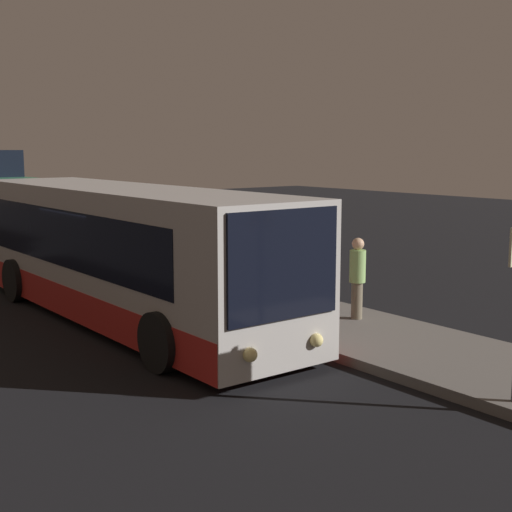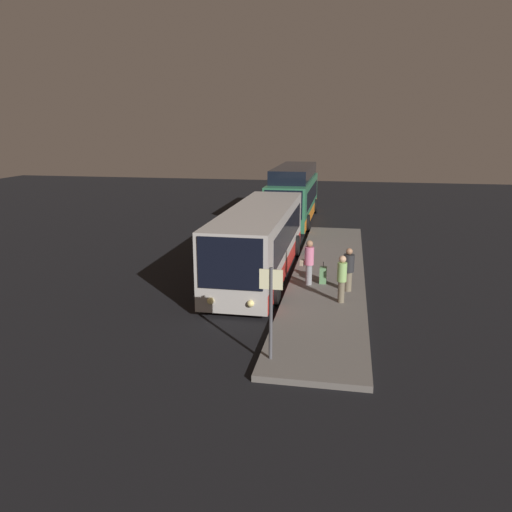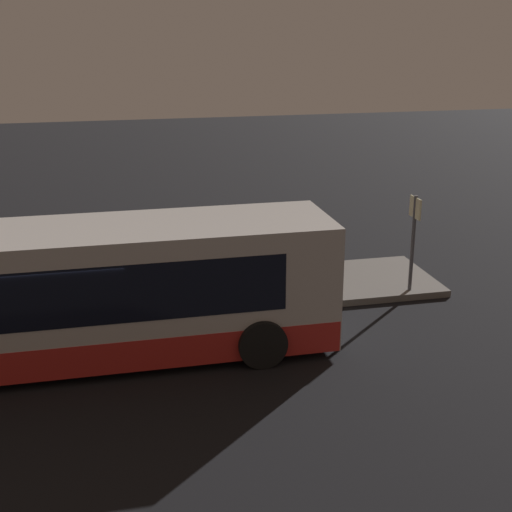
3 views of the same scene
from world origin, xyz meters
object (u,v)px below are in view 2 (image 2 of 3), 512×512
object	(u,v)px
passenger_boarding	(342,277)
sign_post	(271,302)
bus_lead	(260,241)
bus_second	(294,196)
suitcase	(323,275)
passenger_with_bags	(348,268)
passenger_waiting	(309,261)

from	to	relation	value
passenger_boarding	sign_post	size ratio (longest dim) A/B	0.67
bus_lead	bus_second	size ratio (longest dim) A/B	1.04
suitcase	passenger_boarding	bearing A→B (deg)	19.30
bus_second	passenger_with_bags	xyz separation A→B (m)	(15.79, 3.90, -0.60)
passenger_with_bags	suitcase	world-z (taller)	passenger_with_bags
bus_lead	passenger_waiting	size ratio (longest dim) A/B	6.15
passenger_waiting	passenger_with_bags	distance (m)	1.66
suitcase	sign_post	xyz separation A→B (m)	(7.22, -1.05, 1.32)
passenger_boarding	suitcase	world-z (taller)	passenger_boarding
passenger_boarding	passenger_waiting	bearing A→B (deg)	-55.73
bus_second	passenger_waiting	bearing A→B (deg)	8.68
passenger_boarding	passenger_waiting	xyz separation A→B (m)	(-1.92, -1.35, 0.03)
bus_lead	suitcase	world-z (taller)	bus_lead
bus_second	sign_post	world-z (taller)	bus_second
passenger_waiting	suitcase	world-z (taller)	passenger_waiting
bus_lead	passenger_waiting	world-z (taller)	bus_lead
bus_lead	bus_second	distance (m)	13.49
bus_lead	suitcase	bearing A→B (deg)	62.98
bus_second	passenger_waiting	xyz separation A→B (m)	(15.27, 2.33, -0.50)
sign_post	bus_lead	bearing A→B (deg)	-167.92
bus_second	passenger_boarding	size ratio (longest dim) A/B	6.19
passenger_with_bags	sign_post	bearing A→B (deg)	-175.52
passenger_boarding	sign_post	xyz separation A→B (m)	(5.00, -1.82, 0.68)
passenger_boarding	passenger_waiting	distance (m)	2.35
passenger_with_bags	bus_lead	bearing A→B (deg)	81.64
passenger_boarding	suitcase	size ratio (longest dim) A/B	1.94
bus_second	passenger_with_bags	world-z (taller)	bus_second
bus_second	sign_post	distance (m)	22.27
passenger_with_bags	suitcase	distance (m)	1.41
passenger_with_bags	passenger_waiting	bearing A→B (deg)	93.78
passenger_boarding	bus_second	bearing A→B (deg)	-78.79
bus_second	suitcase	distance (m)	15.30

